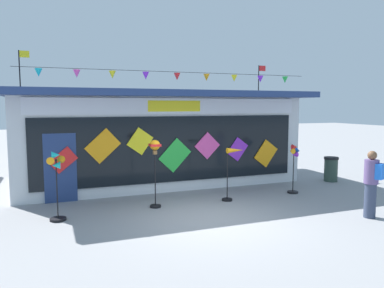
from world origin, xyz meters
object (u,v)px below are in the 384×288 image
object	(u,v)px
wind_spinner_center_right	(294,161)
trash_bin	(331,169)
kite_shop_building	(154,136)
wind_spinner_left	(155,157)
wind_spinner_center_left	(232,165)
person_near_camera	(372,183)
wind_spinner_far_left	(57,177)

from	to	relation	value
wind_spinner_center_right	trash_bin	distance (m)	2.74
kite_shop_building	wind_spinner_left	distance (m)	4.08
wind_spinner_center_right	trash_bin	bearing A→B (deg)	23.88
wind_spinner_center_left	person_near_camera	distance (m)	3.70
person_near_camera	trash_bin	distance (m)	4.56
person_near_camera	wind_spinner_far_left	bearing A→B (deg)	-42.65
wind_spinner_center_left	wind_spinner_center_right	xyz separation A→B (m)	(2.22, 0.06, -0.01)
kite_shop_building	trash_bin	xyz separation A→B (m)	(5.94, -2.85, -1.20)
wind_spinner_far_left	wind_spinner_center_left	bearing A→B (deg)	2.84
wind_spinner_center_right	wind_spinner_center_left	bearing A→B (deg)	-178.40
wind_spinner_left	person_near_camera	distance (m)	5.56
wind_spinner_far_left	person_near_camera	bearing A→B (deg)	-19.33
kite_shop_building	wind_spinner_far_left	size ratio (longest dim) A/B	5.87
kite_shop_building	trash_bin	world-z (taller)	kite_shop_building
wind_spinner_center_left	wind_spinner_center_right	distance (m)	2.23
person_near_camera	wind_spinner_center_left	bearing A→B (deg)	-72.42
wind_spinner_left	person_near_camera	size ratio (longest dim) A/B	1.11
kite_shop_building	person_near_camera	distance (m)	7.76
wind_spinner_center_right	person_near_camera	size ratio (longest dim) A/B	0.94
wind_spinner_left	wind_spinner_center_left	distance (m)	2.35
wind_spinner_far_left	wind_spinner_center_right	world-z (taller)	wind_spinner_far_left
wind_spinner_center_right	person_near_camera	xyz separation A→B (m)	(0.20, -2.86, -0.15)
trash_bin	kite_shop_building	bearing A→B (deg)	154.38
wind_spinner_left	person_near_camera	bearing A→B (deg)	-31.05
wind_spinner_far_left	trash_bin	xyz separation A→B (m)	(9.54, 1.39, -0.63)
wind_spinner_left	wind_spinner_center_right	world-z (taller)	wind_spinner_left
person_near_camera	wind_spinner_left	bearing A→B (deg)	-54.38
wind_spinner_left	kite_shop_building	bearing A→B (deg)	74.87
kite_shop_building	wind_spinner_far_left	xyz separation A→B (m)	(-3.60, -4.24, -0.57)
wind_spinner_left	trash_bin	size ratio (longest dim) A/B	2.07
wind_spinner_center_left	trash_bin	distance (m)	4.85
wind_spinner_center_right	wind_spinner_far_left	bearing A→B (deg)	-177.55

